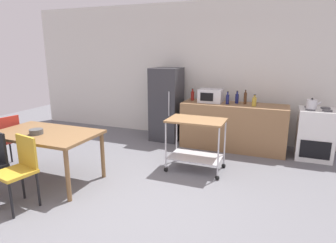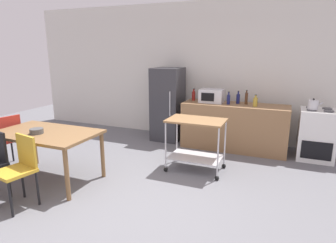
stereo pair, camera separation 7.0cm
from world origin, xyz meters
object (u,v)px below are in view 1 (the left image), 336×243
(refrigerator, at_px, (166,104))
(bottle_vinegar, at_px, (228,99))
(fruit_bowl, at_px, (36,132))
(kettle, at_px, (312,104))
(kitchen_cart, at_px, (196,136))
(bottle_olive_oil, at_px, (254,101))
(dining_table, at_px, (46,138))
(bottle_soda, at_px, (192,96))
(bottle_sesame_oil, at_px, (245,98))
(stove_oven, at_px, (315,134))
(microwave, at_px, (211,96))
(bottle_sparkling_water, at_px, (237,98))
(chair_red, at_px, (6,138))
(chair_mustard, at_px, (20,167))

(refrigerator, xyz_separation_m, bottle_vinegar, (1.33, -0.17, 0.22))
(fruit_bowl, distance_m, kettle, 4.47)
(kitchen_cart, distance_m, bottle_olive_oil, 1.48)
(dining_table, xyz_separation_m, bottle_soda, (1.44, 2.57, 0.33))
(refrigerator, height_order, bottle_olive_oil, refrigerator)
(bottle_olive_oil, bearing_deg, bottle_sesame_oil, 139.20)
(dining_table, bearing_deg, stove_oven, 33.57)
(fruit_bowl, bearing_deg, kitchen_cart, 33.22)
(kettle, bearing_deg, refrigerator, 176.30)
(kitchen_cart, height_order, microwave, microwave)
(fruit_bowl, relative_size, kettle, 0.78)
(stove_oven, distance_m, bottle_olive_oil, 1.21)
(stove_oven, xyz_separation_m, bottle_sparkling_water, (-1.42, 0.07, 0.55))
(chair_red, height_order, stove_oven, stove_oven)
(stove_oven, relative_size, kettle, 3.84)
(bottle_soda, bearing_deg, stove_oven, -1.91)
(chair_red, bearing_deg, microwave, 142.56)
(refrigerator, relative_size, kettle, 6.47)
(bottle_vinegar, xyz_separation_m, bottle_sesame_oil, (0.31, 0.14, 0.02))
(bottle_sparkling_water, bearing_deg, bottle_olive_oil, -27.30)
(bottle_vinegar, bearing_deg, bottle_sparkling_water, 44.92)
(stove_oven, bearing_deg, kettle, -140.33)
(stove_oven, bearing_deg, bottle_vinegar, -176.84)
(stove_oven, xyz_separation_m, bottle_soda, (-2.32, 0.08, 0.55))
(bottle_soda, height_order, fruit_bowl, bottle_soda)
(chair_mustard, distance_m, bottle_sparkling_water, 3.91)
(stove_oven, height_order, bottle_vinegar, bottle_vinegar)
(stove_oven, bearing_deg, bottle_olive_oil, -174.21)
(bottle_soda, distance_m, bottle_sesame_oil, 1.06)
(chair_mustard, height_order, refrigerator, refrigerator)
(bottle_olive_oil, bearing_deg, chair_red, -147.95)
(refrigerator, distance_m, bottle_sesame_oil, 1.66)
(microwave, xyz_separation_m, bottle_sparkling_water, (0.50, 0.07, -0.03))
(dining_table, xyz_separation_m, bottle_sesame_oil, (2.50, 2.54, 0.35))
(refrigerator, distance_m, bottle_vinegar, 1.36)
(chair_mustard, xyz_separation_m, stove_oven, (3.53, 3.19, -0.07))
(kitchen_cart, xyz_separation_m, bottle_olive_oil, (0.76, 1.20, 0.42))
(bottle_vinegar, xyz_separation_m, fruit_bowl, (-2.24, -2.52, -0.21))
(microwave, relative_size, bottle_sparkling_water, 1.88)
(stove_oven, distance_m, microwave, 2.00)
(stove_oven, distance_m, fruit_bowl, 4.63)
(bottle_sparkling_water, height_order, bottle_olive_oil, bottle_sparkling_water)
(bottle_sparkling_water, bearing_deg, chair_mustard, -122.94)
(dining_table, relative_size, chair_red, 1.69)
(chair_red, distance_m, bottle_sparkling_water, 4.15)
(refrigerator, relative_size, bottle_olive_oil, 7.15)
(dining_table, height_order, kettle, kettle)
(bottle_soda, xyz_separation_m, bottle_olive_oil, (1.25, -0.19, -0.01))
(chair_red, distance_m, bottle_olive_oil, 4.33)
(stove_oven, bearing_deg, dining_table, -146.43)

